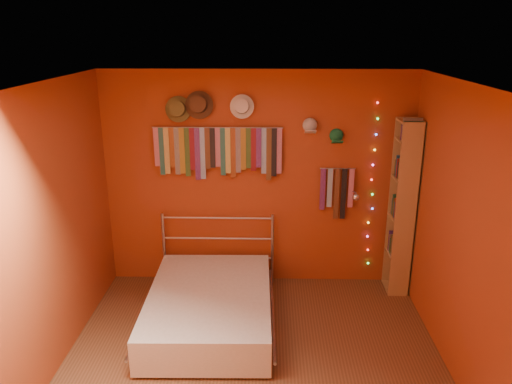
# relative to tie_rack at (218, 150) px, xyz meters

# --- Properties ---
(ground) EXTENTS (3.50, 3.50, 0.00)m
(ground) POSITION_rel_tie_rack_xyz_m (0.44, -1.68, -1.62)
(ground) COLOR brown
(ground) RESTS_ON ground
(back_wall) EXTENTS (3.50, 0.02, 2.50)m
(back_wall) POSITION_rel_tie_rack_xyz_m (0.44, 0.07, -0.37)
(back_wall) COLOR #973318
(back_wall) RESTS_ON ground
(right_wall) EXTENTS (0.02, 3.50, 2.50)m
(right_wall) POSITION_rel_tie_rack_xyz_m (2.19, -1.68, -0.37)
(right_wall) COLOR #973318
(right_wall) RESTS_ON ground
(left_wall) EXTENTS (0.02, 3.50, 2.50)m
(left_wall) POSITION_rel_tie_rack_xyz_m (-1.31, -1.68, -0.37)
(left_wall) COLOR #973318
(left_wall) RESTS_ON ground
(ceiling) EXTENTS (3.50, 3.50, 0.02)m
(ceiling) POSITION_rel_tie_rack_xyz_m (0.44, -1.68, 0.88)
(ceiling) COLOR white
(ceiling) RESTS_ON back_wall
(tie_rack) EXTENTS (1.45, 0.03, 0.60)m
(tie_rack) POSITION_rel_tie_rack_xyz_m (0.00, 0.00, 0.00)
(tie_rack) COLOR #A6A6AA
(tie_rack) RESTS_ON back_wall
(small_tie_rack) EXTENTS (0.40, 0.03, 0.61)m
(small_tie_rack) POSITION_rel_tie_rack_xyz_m (1.35, 0.00, -0.46)
(small_tie_rack) COLOR #A6A6AA
(small_tie_rack) RESTS_ON back_wall
(fedora_olive) EXTENTS (0.29, 0.15, 0.28)m
(fedora_olive) POSITION_rel_tie_rack_xyz_m (-0.42, -0.03, 0.46)
(fedora_olive) COLOR brown
(fedora_olive) RESTS_ON back_wall
(fedora_brown) EXTENTS (0.31, 0.17, 0.30)m
(fedora_brown) POSITION_rel_tie_rack_xyz_m (-0.19, -0.03, 0.50)
(fedora_brown) COLOR #4D301B
(fedora_brown) RESTS_ON back_wall
(fedora_white) EXTENTS (0.26, 0.14, 0.26)m
(fedora_white) POSITION_rel_tie_rack_xyz_m (0.27, -0.03, 0.49)
(fedora_white) COLOR white
(fedora_white) RESTS_ON back_wall
(cap_white) EXTENTS (0.17, 0.21, 0.17)m
(cap_white) POSITION_rel_tie_rack_xyz_m (1.01, 0.01, 0.28)
(cap_white) COLOR beige
(cap_white) RESTS_ON back_wall
(cap_green) EXTENTS (0.17, 0.21, 0.17)m
(cap_green) POSITION_rel_tie_rack_xyz_m (1.31, 0.01, 0.16)
(cap_green) COLOR #1A7942
(cap_green) RESTS_ON back_wall
(fairy_lights) EXTENTS (0.06, 0.02, 1.93)m
(fairy_lights) POSITION_rel_tie_rack_xyz_m (1.75, 0.03, -0.43)
(fairy_lights) COLOR #FF3333
(fairy_lights) RESTS_ON back_wall
(reading_lamp) EXTENTS (0.08, 0.33, 0.10)m
(reading_lamp) POSITION_rel_tie_rack_xyz_m (1.52, -0.19, -0.47)
(reading_lamp) COLOR #A6A6AA
(reading_lamp) RESTS_ON back_wall
(bookshelf) EXTENTS (0.25, 0.34, 2.00)m
(bookshelf) POSITION_rel_tie_rack_xyz_m (2.10, -0.15, -0.61)
(bookshelf) COLOR tan
(bookshelf) RESTS_ON ground
(bed) EXTENTS (1.34, 1.82, 0.87)m
(bed) POSITION_rel_tie_rack_xyz_m (-0.02, -0.95, -1.42)
(bed) COLOR #A6A6AA
(bed) RESTS_ON ground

